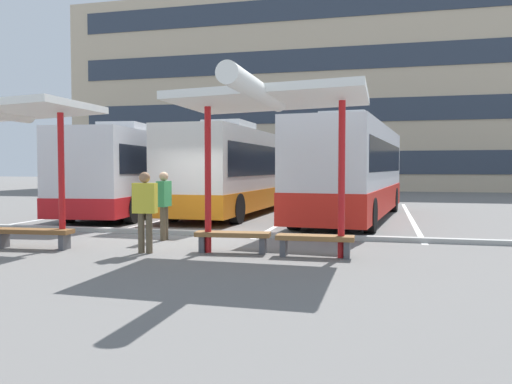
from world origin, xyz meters
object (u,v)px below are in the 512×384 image
Objects in this scene: coach_bus_1 at (241,172)px; waiting_passenger_1 at (164,200)px; bench_1 at (33,234)px; waiting_passenger_0 at (145,206)px; bench_3 at (315,241)px; coach_bus_2 at (353,173)px; waiting_shelter_1 at (270,102)px; bench_2 at (233,237)px; coach_bus_0 at (140,173)px.

coach_bus_1 is 8.20m from waiting_passenger_1.
bench_1 is 1.06× the size of waiting_passenger_0.
waiting_passenger_0 is (-3.61, -0.41, 0.69)m from bench_3.
waiting_passenger_1 is at bearing -123.62° from coach_bus_2.
waiting_passenger_1 is (-3.14, 1.79, -2.17)m from waiting_shelter_1.
bench_2 is at bearing 16.17° from waiting_passenger_0.
bench_2 is 0.95× the size of waiting_passenger_1.
bench_3 is 3.69m from waiting_passenger_0.
bench_3 is at bearing 4.00° from bench_1.
coach_bus_1 reaches higher than bench_3.
coach_bus_0 reaches higher than bench_3.
waiting_shelter_1 is at bearing -98.25° from coach_bus_2.
waiting_shelter_1 is 2.71× the size of waiting_passenger_0.
coach_bus_1 reaches higher than waiting_passenger_1.
waiting_passenger_1 reaches higher than bench_3.
waiting_passenger_1 is at bearing -59.41° from coach_bus_0.
bench_2 and bench_3 have the same top height.
waiting_shelter_1 is 2.94× the size of bench_3.
coach_bus_1 is at bearing 93.82° from waiting_passenger_0.
coach_bus_2 is at bearing -19.61° from coach_bus_1.
waiting_passenger_0 is at bearing -86.18° from coach_bus_1.
bench_3 is 4.38m from waiting_passenger_1.
coach_bus_0 is 6.79× the size of bench_3.
coach_bus_1 is at bearing 108.75° from waiting_shelter_1.
waiting_passenger_0 is at bearing -77.61° from waiting_passenger_1.
waiting_passenger_1 is (-4.04, 1.55, 0.68)m from bench_3.
coach_bus_0 is at bearing -162.40° from coach_bus_1.
bench_3 is (0.90, 0.24, -2.85)m from waiting_shelter_1.
waiting_passenger_1 is at bearing 158.99° from bench_3.
coach_bus_0 is at bearing 120.59° from waiting_passenger_1.
bench_3 is at bearing 6.43° from waiting_passenger_0.
coach_bus_0 is 8.09m from waiting_passenger_1.
coach_bus_1 reaches higher than bench_2.
bench_3 is at bearing -3.74° from bench_2.
coach_bus_0 is 11.46m from waiting_shelter_1.
waiting_passenger_1 is (-2.24, 1.43, 0.68)m from bench_2.
bench_1 is at bearing -128.00° from coach_bus_2.
bench_2 is at bearing 176.26° from bench_3.
waiting_passenger_1 is (2.32, 2.00, 0.67)m from bench_1.
bench_3 is 0.93× the size of waiting_passenger_1.
waiting_shelter_1 reaches higher than bench_2.
coach_bus_1 is 6.56× the size of waiting_passenger_0.
bench_3 is at bearing -21.01° from waiting_passenger_1.
waiting_shelter_1 reaches higher than waiting_passenger_0.
coach_bus_1 is 6.61× the size of waiting_passenger_1.
coach_bus_0 is at bearing 101.29° from bench_1.
waiting_shelter_1 is at bearing 3.44° from waiting_passenger_0.
bench_1 is 3.13m from waiting_passenger_1.
coach_bus_1 is 10.63m from waiting_shelter_1.
coach_bus_1 is 7.12× the size of bench_3.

